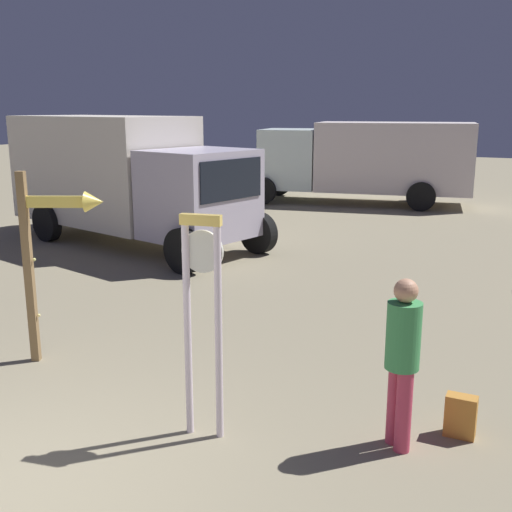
{
  "coord_description": "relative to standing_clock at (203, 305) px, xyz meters",
  "views": [
    {
      "loc": [
        3.95,
        -3.05,
        3.13
      ],
      "look_at": [
        0.43,
        4.23,
        1.2
      ],
      "focal_mm": 43.58,
      "sensor_mm": 36.0,
      "label": 1
    }
  ],
  "objects": [
    {
      "name": "standing_clock",
      "position": [
        0.0,
        0.0,
        0.0
      ],
      "size": [
        0.41,
        0.16,
        2.19
      ],
      "color": "white",
      "rests_on": "ground_plane"
    },
    {
      "name": "person_near_clock",
      "position": [
        1.76,
        0.59,
        -0.41
      ],
      "size": [
        0.32,
        0.32,
        1.65
      ],
      "color": "#C83C57",
      "rests_on": "ground_plane"
    },
    {
      "name": "backpack",
      "position": [
        2.27,
        1.05,
        -1.13
      ],
      "size": [
        0.29,
        0.2,
        0.42
      ],
      "color": "#C68232",
      "rests_on": "ground_plane"
    },
    {
      "name": "box_truck_near",
      "position": [
        -6.29,
        6.97,
        0.27
      ],
      "size": [
        7.05,
        3.91,
        2.95
      ],
      "color": "silver",
      "rests_on": "ground_plane"
    },
    {
      "name": "arrow_sign",
      "position": [
        -2.57,
        0.79,
        0.25
      ],
      "size": [
        1.0,
        0.59,
        2.4
      ],
      "color": "olive",
      "rests_on": "ground_plane"
    },
    {
      "name": "box_truck_far",
      "position": [
        -2.83,
        15.49,
        0.17
      ],
      "size": [
        7.38,
        3.54,
        2.68
      ],
      "color": "silver",
      "rests_on": "ground_plane"
    }
  ]
}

